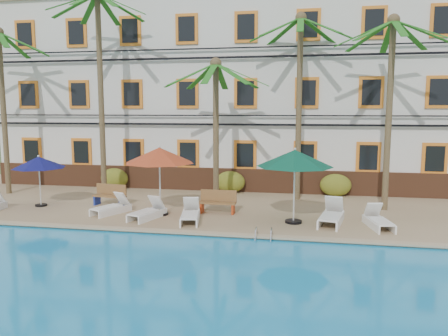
% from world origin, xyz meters
% --- Properties ---
extents(ground, '(100.00, 100.00, 0.00)m').
position_xyz_m(ground, '(0.00, 0.00, 0.00)').
color(ground, '#384C23').
rests_on(ground, ground).
extents(pool_deck, '(30.00, 12.00, 0.25)m').
position_xyz_m(pool_deck, '(0.00, 5.00, 0.12)').
color(pool_deck, tan).
rests_on(pool_deck, ground).
extents(swimming_pool, '(26.00, 12.00, 0.20)m').
position_xyz_m(swimming_pool, '(0.00, -7.00, 0.10)').
color(swimming_pool, '#1A8CC8').
rests_on(swimming_pool, ground).
extents(pool_coping, '(30.00, 0.35, 0.06)m').
position_xyz_m(pool_coping, '(0.00, -0.90, 0.28)').
color(pool_coping, tan).
rests_on(pool_coping, pool_deck).
extents(hotel_building, '(25.40, 6.44, 10.22)m').
position_xyz_m(hotel_building, '(0.00, 9.98, 5.37)').
color(hotel_building, silver).
rests_on(hotel_building, pool_deck).
extents(palm_a, '(4.60, 4.60, 8.15)m').
position_xyz_m(palm_a, '(-10.19, 4.41, 5.50)').
color(palm_a, brown).
rests_on(palm_a, pool_deck).
extents(palm_b, '(4.60, 4.60, 9.73)m').
position_xyz_m(palm_b, '(-5.10, 4.60, 6.39)').
color(palm_b, brown).
rests_on(palm_b, pool_deck).
extents(palm_c, '(4.60, 4.60, 6.41)m').
position_xyz_m(palm_c, '(0.62, 3.81, 4.49)').
color(palm_c, brown).
rests_on(palm_c, pool_deck).
extents(palm_d, '(4.60, 4.60, 8.53)m').
position_xyz_m(palm_d, '(4.16, 5.55, 5.71)').
color(palm_d, brown).
rests_on(palm_d, pool_deck).
extents(palm_e, '(4.60, 4.60, 8.00)m').
position_xyz_m(palm_e, '(7.84, 4.08, 5.41)').
color(palm_e, brown).
rests_on(palm_e, pool_deck).
extents(shrub_left, '(1.50, 0.90, 1.10)m').
position_xyz_m(shrub_left, '(-5.48, 6.60, 0.80)').
color(shrub_left, '#235317').
rests_on(shrub_left, pool_deck).
extents(shrub_mid, '(1.50, 0.90, 1.10)m').
position_xyz_m(shrub_mid, '(0.79, 6.60, 0.80)').
color(shrub_mid, '#235317').
rests_on(shrub_mid, pool_deck).
extents(shrub_right, '(1.50, 0.90, 1.10)m').
position_xyz_m(shrub_right, '(5.99, 6.60, 0.80)').
color(shrub_right, '#235317').
rests_on(shrub_right, pool_deck).
extents(umbrella_blue, '(2.25, 2.25, 2.25)m').
position_xyz_m(umbrella_blue, '(-6.85, 2.04, 2.17)').
color(umbrella_blue, black).
rests_on(umbrella_blue, pool_deck).
extents(umbrella_red, '(2.80, 2.80, 2.79)m').
position_xyz_m(umbrella_red, '(-1.18, 1.47, 2.64)').
color(umbrella_red, black).
rests_on(umbrella_red, pool_deck).
extents(umbrella_green, '(2.82, 2.82, 2.82)m').
position_xyz_m(umbrella_green, '(4.11, 1.16, 2.66)').
color(umbrella_green, black).
rests_on(umbrella_green, pool_deck).
extents(lounger_b, '(1.27, 1.83, 0.82)m').
position_xyz_m(lounger_b, '(-3.20, 1.31, 0.52)').
color(lounger_b, white).
rests_on(lounger_b, pool_deck).
extents(lounger_c, '(1.14, 1.87, 0.83)m').
position_xyz_m(lounger_c, '(-1.46, 0.79, 0.52)').
color(lounger_c, white).
rests_on(lounger_c, pool_deck).
extents(lounger_d, '(0.98, 1.91, 0.86)m').
position_xyz_m(lounger_d, '(0.27, 0.65, 0.53)').
color(lounger_d, white).
rests_on(lounger_d, pool_deck).
extents(lounger_e, '(1.10, 2.13, 0.96)m').
position_xyz_m(lounger_e, '(5.50, 1.27, 0.56)').
color(lounger_e, white).
rests_on(lounger_e, pool_deck).
extents(lounger_f, '(0.95, 1.83, 0.82)m').
position_xyz_m(lounger_f, '(7.11, 1.04, 0.52)').
color(lounger_f, white).
rests_on(lounger_f, pool_deck).
extents(bench_left, '(1.55, 0.69, 0.93)m').
position_xyz_m(bench_left, '(-3.91, 2.72, 0.72)').
color(bench_left, olive).
rests_on(bench_left, pool_deck).
extents(bench_right, '(1.50, 0.49, 0.93)m').
position_xyz_m(bench_right, '(1.02, 2.22, 0.72)').
color(bench_right, olive).
rests_on(bench_right, pool_deck).
extents(pool_ladder, '(0.54, 0.74, 0.74)m').
position_xyz_m(pool_ladder, '(3.21, -1.00, 0.25)').
color(pool_ladder, silver).
rests_on(pool_ladder, ground).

